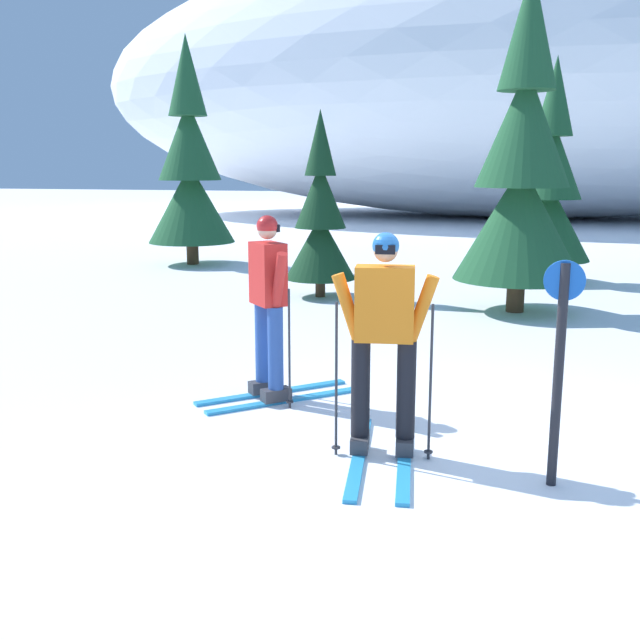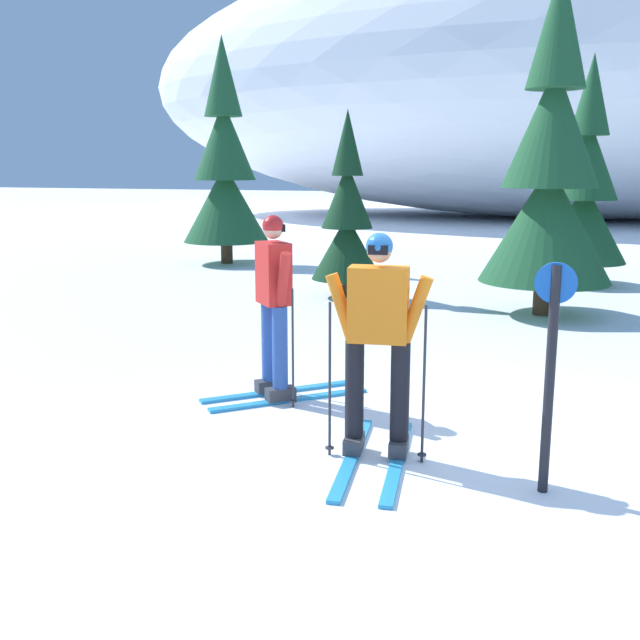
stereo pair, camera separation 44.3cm
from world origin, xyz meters
name	(u,v)px [view 1 (the left image)]	position (x,y,z in m)	size (l,w,h in m)	color
ground_plane	(487,452)	(0.00, 0.00, 0.00)	(120.00, 120.00, 0.00)	white
skier_red_jacket	(269,305)	(-2.14, 0.87, 0.94)	(1.47, 1.42, 1.81)	#2893CC
skier_orange_jacket	(384,340)	(-0.81, -0.26, 0.94)	(0.83, 1.73, 1.78)	#2893CC
pine_tree_far_left	(190,171)	(-7.23, 10.22, 2.16)	(1.99, 1.99, 5.15)	#47301E
pine_tree_left	(320,220)	(-3.19, 6.72, 1.34)	(1.24, 1.24, 3.21)	#47301E
pine_tree_center_left	(522,173)	(0.15, 6.17, 2.16)	(1.99, 1.99, 5.15)	#47301E
pine_tree_center	(550,190)	(0.68, 9.58, 1.81)	(1.67, 1.67, 4.32)	#47301E
snow_ridge_background	(530,82)	(0.22, 29.26, 5.86)	(39.12, 20.03, 11.71)	white
trail_marker_post	(559,362)	(0.48, -0.52, 0.92)	(0.28, 0.07, 1.64)	black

